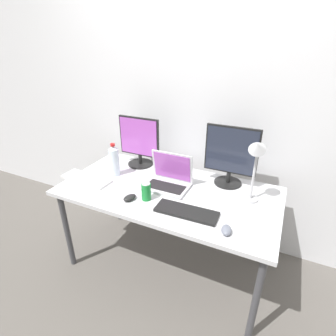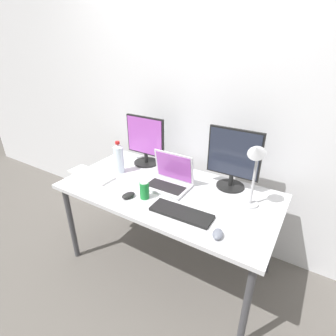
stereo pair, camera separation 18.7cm
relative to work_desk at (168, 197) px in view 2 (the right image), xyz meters
name	(u,v)px [view 2 (the right image)]	position (x,y,z in m)	size (l,w,h in m)	color
ground_plane	(168,263)	(0.00, 0.00, -0.68)	(16.00, 16.00, 0.00)	#5B5651
wall_back	(206,100)	(0.00, 0.59, 0.62)	(7.00, 0.08, 2.60)	silver
work_desk	(168,197)	(0.00, 0.00, 0.00)	(1.60, 0.82, 0.74)	#424247
monitor_left	(145,141)	(-0.41, 0.29, 0.28)	(0.37, 0.22, 0.43)	black
monitor_center	(233,158)	(0.38, 0.28, 0.30)	(0.39, 0.21, 0.46)	black
laptop_silver	(170,179)	(-0.02, 0.06, 0.12)	(0.33, 0.24, 0.25)	silver
keyboard_main	(181,213)	(0.23, -0.21, 0.07)	(0.41, 0.14, 0.02)	black
keyboard_aux	(91,175)	(-0.65, -0.14, 0.07)	(0.41, 0.15, 0.02)	white
mouse_by_keyboard	(218,234)	(0.51, -0.29, 0.08)	(0.06, 0.09, 0.04)	slate
mouse_by_laptop	(128,195)	(-0.18, -0.24, 0.08)	(0.06, 0.10, 0.03)	black
water_bottle	(119,158)	(-0.50, 0.03, 0.19)	(0.08, 0.08, 0.27)	silver
soda_can_near_keyboard	(144,190)	(-0.08, -0.18, 0.12)	(0.07, 0.07, 0.13)	#197F33
desk_lamp	(255,164)	(0.57, 0.08, 0.38)	(0.11, 0.18, 0.47)	#B7B7BC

